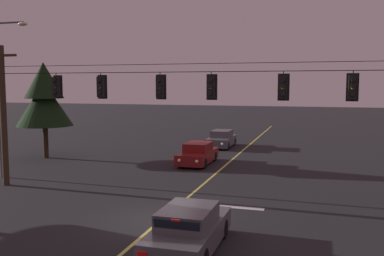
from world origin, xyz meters
TOP-DOWN VIEW (x-y plane):
  - ground_plane at (0.00, 0.00)m, footprint 180.00×180.00m
  - lane_centre_stripe at (0.00, 9.20)m, footprint 0.14×60.00m
  - stop_bar_paint at (1.90, 2.60)m, footprint 3.40×0.36m
  - signal_span_assembly at (0.00, 3.20)m, footprint 21.18×0.32m
  - traffic_light_leftmost at (-6.54, 3.18)m, footprint 0.48×0.41m
  - traffic_light_left_inner at (-4.14, 3.18)m, footprint 0.48×0.41m
  - traffic_light_centre at (-1.19, 3.18)m, footprint 0.48×0.41m
  - traffic_light_right_inner at (1.16, 3.18)m, footprint 0.48×0.41m
  - traffic_light_rightmost at (4.22, 3.18)m, footprint 0.48×0.41m
  - traffic_light_far_right at (6.90, 3.18)m, footprint 0.48×0.41m
  - car_waiting_near_lane at (1.88, -2.47)m, footprint 1.80×4.33m
  - car_oncoming_lead at (-1.86, 11.75)m, footprint 1.80×4.42m
  - car_oncoming_trailing at (-2.04, 19.64)m, footprint 1.80×4.42m
  - street_lamp_corner at (-10.93, 4.68)m, footprint 2.11×0.30m
  - tree_verge_near at (-12.78, 10.91)m, footprint 3.87×3.87m

SIDE VIEW (x-z plane):
  - ground_plane at x=0.00m, z-range 0.00..0.00m
  - lane_centre_stripe at x=0.00m, z-range 0.00..0.01m
  - stop_bar_paint at x=1.90m, z-range 0.00..0.01m
  - car_oncoming_lead at x=-1.86m, z-range -0.05..1.34m
  - car_oncoming_trailing at x=-2.04m, z-range -0.05..1.34m
  - car_waiting_near_lane at x=1.88m, z-range -0.05..1.34m
  - signal_span_assembly at x=0.00m, z-range 0.15..7.26m
  - tree_verge_near at x=-12.78m, z-range 0.91..7.64m
  - traffic_light_leftmost at x=-6.54m, z-range 4.44..5.66m
  - traffic_light_left_inner at x=-4.14m, z-range 4.44..5.66m
  - traffic_light_centre at x=-1.19m, z-range 4.44..5.66m
  - traffic_light_right_inner at x=1.16m, z-range 4.44..5.66m
  - traffic_light_rightmost at x=4.22m, z-range 4.44..5.66m
  - traffic_light_far_right at x=6.90m, z-range 4.44..5.66m
  - street_lamp_corner at x=-10.93m, z-range 0.82..9.39m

